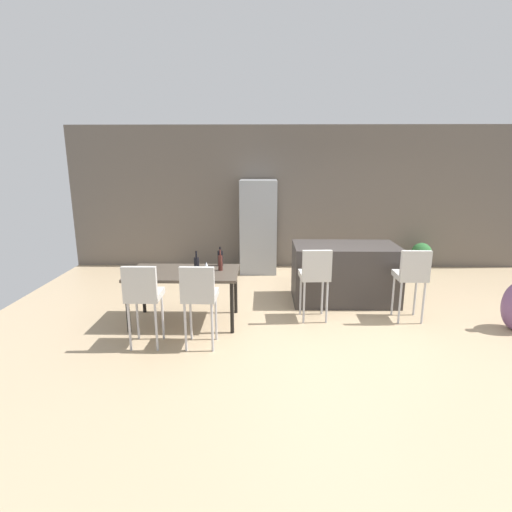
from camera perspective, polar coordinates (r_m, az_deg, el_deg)
The scene contains 14 objects.
ground_plane at distance 5.96m, azimuth 10.75°, elevation -8.70°, with size 10.00×10.00×0.00m, color tan.
back_wall at distance 8.46m, azimuth 7.92°, elevation 8.19°, with size 10.00×0.12×2.90m, color #665B51.
kitchen_island at distance 6.58m, azimuth 12.48°, elevation -2.39°, with size 1.64×0.90×0.92m, color #383330.
bar_chair_left at distance 5.63m, azimuth 8.41°, elevation -2.44°, with size 0.42×0.42×1.05m.
bar_chair_middle at distance 5.95m, azimuth 21.29°, elevation -2.36°, with size 0.41×0.41×1.05m.
dining_table at distance 5.61m, azimuth -10.23°, elevation -2.83°, with size 1.49×0.83×0.74m.
dining_chair_near at distance 4.96m, azimuth -15.79°, elevation -5.06°, with size 0.40×0.40×1.05m.
dining_chair_far at distance 4.81m, azimuth -8.09°, elevation -5.25°, with size 0.41×0.41×1.05m.
wine_bottle_inner at distance 5.55m, azimuth -5.10°, elevation -0.93°, with size 0.06×0.06×0.29m.
wine_bottle_near at distance 5.41m, azimuth -8.45°, elevation -1.32°, with size 0.07×0.07×0.32m.
wine_bottle_left at distance 5.80m, azimuth -5.11°, elevation -0.28°, with size 0.08×0.08×0.28m.
wine_glass_middle at distance 5.37m, azimuth -7.08°, elevation -1.35°, with size 0.07×0.07×0.17m.
refrigerator at distance 8.03m, azimuth 0.34°, elevation 4.21°, with size 0.72×0.68×1.84m, color #939699.
potted_plant at distance 8.74m, azimuth 22.45°, elevation 0.13°, with size 0.40×0.40×0.60m.
Camera 1 is at (-1.00, -5.43, 2.26)m, focal length 28.11 mm.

